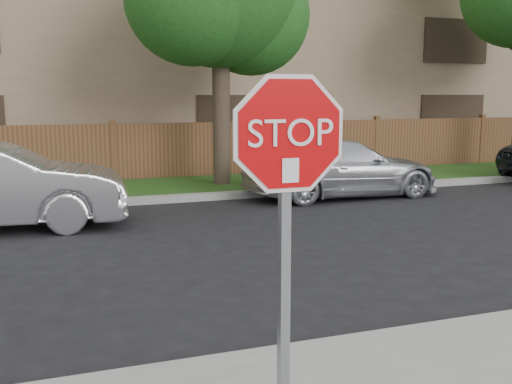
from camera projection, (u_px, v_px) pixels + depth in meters
name	position (u px, v px, depth m)	size (l,w,h in m)	color
ground	(260.00, 357.00, 5.49)	(90.00, 90.00, 0.00)	black
far_curb	(132.00, 201.00, 13.05)	(70.00, 0.30, 0.15)	gray
grass_strip	(122.00, 190.00, 14.58)	(70.00, 3.00, 0.12)	#1E4714
fence	(114.00, 154.00, 15.95)	(70.00, 0.12, 1.60)	#54341D
apartment_building	(92.00, 60.00, 20.71)	(35.20, 9.20, 7.20)	#92785B
stop_sign	(288.00, 186.00, 3.69)	(1.01, 0.13, 2.55)	gray
sedan_right	(341.00, 168.00, 13.98)	(1.90, 4.68, 1.36)	silver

